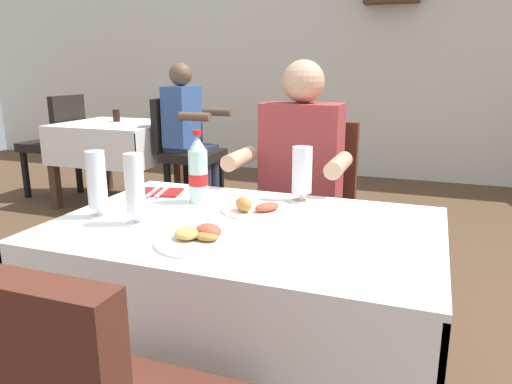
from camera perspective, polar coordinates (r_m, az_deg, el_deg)
The scene contains 16 objects.
back_wall at distance 5.65m, azimuth 14.78°, elevation 16.44°, with size 11.00×0.12×2.92m, color silver.
main_dining_table at distance 1.63m, azimuth -1.22°, elevation -9.31°, with size 1.23×0.83×0.74m.
chair_far_diner_seat at distance 2.36m, azimuth 5.90°, elevation -2.14°, with size 0.44×0.50×0.97m.
seated_diner_far at distance 2.22m, azimuth 4.93°, elevation 1.01°, with size 0.50×0.46×1.26m.
plate_near_camera at distance 1.40m, azimuth -6.85°, elevation -5.37°, with size 0.24×0.24×0.05m.
plate_far_diner at distance 1.69m, azimuth -0.04°, elevation -1.89°, with size 0.24×0.24×0.06m.
beer_glass_left at distance 1.80m, azimuth 5.42°, elevation 2.13°, with size 0.07×0.07×0.21m.
beer_glass_middle at distance 1.58m, azimuth -14.06°, elevation 0.37°, with size 0.07×0.07×0.23m.
beer_glass_right at distance 1.69m, azimuth -18.21°, elevation 0.93°, with size 0.07×0.07×0.23m.
cola_bottle_primary at distance 1.79m, azimuth -6.82°, elevation 2.43°, with size 0.07×0.07×0.27m.
napkin_cutlery_set at distance 1.98m, azimuth -11.33°, elevation 0.00°, with size 0.20×0.20×0.01m.
background_dining_table at distance 4.59m, azimuth -16.01°, elevation 5.57°, with size 0.95×0.85×0.74m.
background_chair_left at distance 5.02m, azimuth -22.38°, elevation 5.75°, with size 0.50×0.44×0.97m.
background_chair_right at distance 4.23m, azimuth -8.45°, elevation 5.22°, with size 0.50×0.44×0.97m.
background_patron at distance 4.18m, azimuth -7.93°, elevation 7.31°, with size 0.46×0.50×1.26m.
background_table_tumbler at distance 4.67m, azimuth -16.10°, elevation 8.63°, with size 0.06×0.06×0.11m, color black.
Camera 1 is at (0.58, -1.23, 1.23)m, focal length 34.01 mm.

